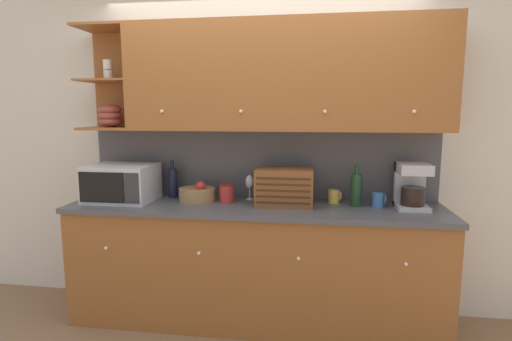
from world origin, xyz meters
The scene contains 15 objects.
ground_plane centered at (0.00, 0.00, 0.00)m, with size 24.00×24.00×0.00m, color #896647.
wall_back centered at (0.00, 0.03, 1.30)m, with size 5.20×0.06×2.60m.
counter_unit centered at (0.00, -0.30, 0.47)m, with size 2.82×0.63×0.93m.
backsplash_panel centered at (0.00, -0.01, 1.21)m, with size 2.80×0.01×0.55m.
upper_cabinets centered at (0.17, -0.18, 1.88)m, with size 2.80×0.37×0.80m.
microwave centered at (-1.06, -0.30, 1.07)m, with size 0.50×0.42×0.28m.
second_wine_bottle centered at (-0.70, -0.12, 1.07)m, with size 0.08×0.08×0.31m.
fruit_basket centered at (-0.46, -0.23, 0.98)m, with size 0.29×0.29×0.16m.
storage_canister centered at (-0.23, -0.23, 1.00)m, with size 0.12×0.12×0.14m.
wine_glass centered at (-0.07, -0.11, 1.06)m, with size 0.07×0.07×0.20m.
bread_box centered at (0.23, -0.27, 1.07)m, with size 0.43×0.29×0.28m.
mug_blue_second centered at (0.60, -0.15, 0.98)m, with size 0.10×0.09×0.10m.
wine_bottle centered at (0.75, -0.22, 1.07)m, with size 0.08×0.08×0.31m.
mug centered at (0.92, -0.24, 0.98)m, with size 0.09×0.08×0.11m.
coffee_maker centered at (1.15, -0.22, 1.10)m, with size 0.22×0.26×0.33m.
Camera 1 is at (0.44, -3.21, 1.63)m, focal length 28.00 mm.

